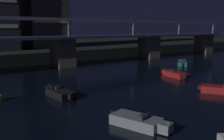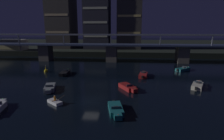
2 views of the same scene
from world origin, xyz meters
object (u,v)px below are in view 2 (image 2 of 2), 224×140
tower_west_tall (97,16)px  speedboat_near_left (197,86)px  waterfront_pavilion (11,45)px  channel_buoy (46,70)px  tower_central (129,8)px  speedboat_far_center (128,87)px  dinghy_with_paddler (55,102)px  speedboat_near_right (183,69)px  river_bridge (112,49)px  speedboat_mid_right (143,75)px  speedboat_near_center (50,88)px  speedboat_far_right (116,110)px  speedboat_mid_center (65,73)px  tower_west_low (61,7)px

tower_west_tall → speedboat_near_left: tower_west_tall is taller
waterfront_pavilion → channel_buoy: waterfront_pavilion is taller
tower_central → channel_buoy: 49.78m
speedboat_far_center → dinghy_with_paddler: (-11.20, -7.75, -0.14)m
speedboat_near_left → speedboat_near_right: 14.68m
river_bridge → speedboat_mid_right: (9.47, -19.90, -3.75)m
river_bridge → channel_buoy: (-15.91, -17.43, -3.68)m
speedboat_near_center → channel_buoy: 15.54m
speedboat_near_right → speedboat_far_center: 22.43m
speedboat_near_left → river_bridge: bearing=125.4°
speedboat_far_right → speedboat_near_right: bearing=58.5°
speedboat_mid_right → waterfront_pavilion: bearing=149.5°
waterfront_pavilion → speedboat_mid_center: (34.62, -31.56, -4.02)m
speedboat_near_center → waterfront_pavilion: bearing=129.7°
speedboat_near_left → dinghy_with_paddler: 26.66m
speedboat_mid_center → speedboat_mid_right: same height
tower_west_tall → speedboat_near_center: tower_west_tall is taller
tower_central → speedboat_mid_center: (-15.71, -42.46, -19.77)m
speedboat_far_center → tower_central: bearing=90.1°
speedboat_near_left → speedboat_mid_right: 12.40m
tower_west_tall → speedboat_near_left: (27.95, -49.51, -16.41)m
speedboat_near_left → speedboat_near_right: (1.29, 14.62, 0.00)m
speedboat_far_right → channel_buoy: size_ratio=2.97×
speedboat_mid_center → waterfront_pavilion: bearing=137.7°
speedboat_near_center → tower_central: bearing=74.9°
speedboat_near_left → speedboat_far_center: size_ratio=1.03×
speedboat_far_center → speedboat_near_center: bearing=-173.5°
river_bridge → speedboat_far_right: (4.26, -39.52, -3.75)m
river_bridge → speedboat_far_right: river_bridge is taller
speedboat_mid_right → speedboat_far_right: 20.30m
speedboat_near_right → speedboat_far_center: (-14.80, -16.86, 0.00)m
speedboat_near_center → speedboat_far_right: size_ratio=0.99×
channel_buoy → tower_west_low: bearing=103.5°
speedboat_far_center → speedboat_mid_center: bearing=147.9°
speedboat_mid_right → dinghy_with_paddler: dinghy_with_paddler is taller
tower_west_low → speedboat_mid_right: tower_west_low is taller
speedboat_near_left → speedboat_mid_right: same height
tower_central → dinghy_with_paddler: (-11.11, -60.13, -19.90)m
speedboat_far_center → tower_west_low: bearing=120.7°
speedboat_far_right → channel_buoy: bearing=132.4°
channel_buoy → dinghy_with_paddler: (10.58, -19.89, -0.20)m
dinghy_with_paddler → speedboat_near_center: bearing=119.6°
speedboat_far_right → tower_central: bearing=88.6°
speedboat_near_right → river_bridge: bearing=148.4°
speedboat_mid_center → speedboat_far_center: 18.66m
speedboat_mid_center → channel_buoy: (-5.98, 2.22, 0.06)m
dinghy_with_paddler → waterfront_pavilion: bearing=128.5°
waterfront_pavilion → speedboat_mid_right: bearing=-30.5°
speedboat_mid_right → speedboat_near_center: bearing=-148.2°
tower_west_tall → waterfront_pavilion: 39.42m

